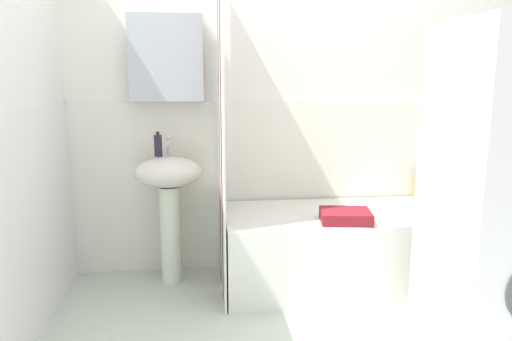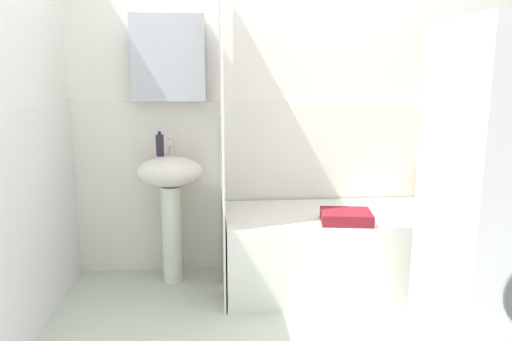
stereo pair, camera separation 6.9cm
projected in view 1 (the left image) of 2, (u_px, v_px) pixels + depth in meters
wall_back_tiled at (287, 110)px, 3.41m from camera, size 3.60×0.18×2.40m
wall_left_tiled at (11, 129)px, 2.35m from camera, size 0.07×1.81×2.40m
sink at (169, 191)px, 3.19m from camera, size 0.44×0.34×0.86m
faucet at (169, 146)px, 3.21m from camera, size 0.03×0.12×0.12m
soap_dispenser at (158, 145)px, 3.15m from camera, size 0.05×0.05×0.17m
bathtub at (346, 248)px, 3.22m from camera, size 1.61×0.71×0.50m
shower_curtain at (221, 137)px, 2.99m from camera, size 0.01×0.71×2.00m
conditioner_bottle at (431, 184)px, 3.51m from camera, size 0.06×0.06×0.22m
lotion_bottle at (419, 187)px, 3.49m from camera, size 0.06×0.06×0.19m
towel_folded at (346, 216)px, 2.95m from camera, size 0.33×0.28×0.07m
washer_dryer_stack at (504, 192)px, 2.36m from camera, size 0.61×0.65×1.62m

